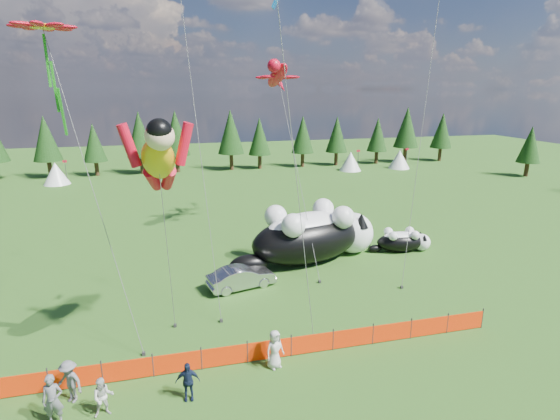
{
  "coord_description": "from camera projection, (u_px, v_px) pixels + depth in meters",
  "views": [
    {
      "loc": [
        -3.69,
        -19.65,
        11.68
      ],
      "look_at": [
        2.23,
        4.0,
        4.92
      ],
      "focal_mm": 28.0,
      "sensor_mm": 36.0,
      "label": 1
    }
  ],
  "objects": [
    {
      "name": "superhero_kite",
      "position": [
        159.0,
        159.0,
        17.92
      ],
      "size": [
        4.14,
        4.51,
        11.0
      ],
      "color": "#DEA60B",
      "rests_on": "ground"
    },
    {
      "name": "spectator_b",
      "position": [
        103.0,
        397.0,
        16.0
      ],
      "size": [
        0.81,
        0.54,
        1.55
      ],
      "primitive_type": "imported",
      "rotation": [
        0.0,
        0.0,
        0.13
      ],
      "color": "beige",
      "rests_on": "ground"
    },
    {
      "name": "car",
      "position": [
        241.0,
        277.0,
        26.42
      ],
      "size": [
        4.37,
        2.4,
        1.37
      ],
      "primitive_type": "imported",
      "rotation": [
        0.0,
        0.0,
        1.81
      ],
      "color": "#BBBBC0",
      "rests_on": "ground"
    },
    {
      "name": "spectator_d",
      "position": [
        70.0,
        382.0,
        16.69
      ],
      "size": [
        1.27,
        1.14,
        1.76
      ],
      "primitive_type": "imported",
      "rotation": [
        0.0,
        0.0,
        -0.62
      ],
      "color": "slate",
      "rests_on": "ground"
    },
    {
      "name": "festival_tents",
      "position": [
        278.0,
        164.0,
        61.95
      ],
      "size": [
        50.0,
        3.2,
        2.8
      ],
      "primitive_type": null,
      "color": "white",
      "rests_on": "ground"
    },
    {
      "name": "safety_fence",
      "position": [
        270.0,
        349.0,
        19.42
      ],
      "size": [
        22.06,
        0.06,
        1.1
      ],
      "color": "#262626",
      "rests_on": "ground"
    },
    {
      "name": "spectator_e",
      "position": [
        275.0,
        349.0,
        18.78
      ],
      "size": [
        1.0,
        0.83,
        1.75
      ],
      "primitive_type": "imported",
      "rotation": [
        0.0,
        0.0,
        0.38
      ],
      "color": "beige",
      "rests_on": "ground"
    },
    {
      "name": "flower_kite",
      "position": [
        43.0,
        31.0,
        19.54
      ],
      "size": [
        5.13,
        6.31,
        15.35
      ],
      "color": "red",
      "rests_on": "ground"
    },
    {
      "name": "cat_small",
      "position": [
        403.0,
        241.0,
        32.43
      ],
      "size": [
        4.76,
        2.12,
        1.72
      ],
      "rotation": [
        0.0,
        0.0,
        -0.13
      ],
      "color": "black",
      "rests_on": "ground"
    },
    {
      "name": "spectator_c",
      "position": [
        188.0,
        381.0,
        16.83
      ],
      "size": [
        0.97,
        0.56,
        1.6
      ],
      "primitive_type": "imported",
      "rotation": [
        0.0,
        0.0,
        -0.09
      ],
      "color": "#141E38",
      "rests_on": "ground"
    },
    {
      "name": "cat_large",
      "position": [
        314.0,
        234.0,
        30.39
      ],
      "size": [
        11.04,
        5.88,
        4.05
      ],
      "rotation": [
        0.0,
        0.0,
        0.25
      ],
      "color": "black",
      "rests_on": "ground"
    },
    {
      "name": "diamond_kite_a",
      "position": [
        181.0,
        0.0,
        22.5
      ],
      "size": [
        1.64,
        5.22,
        17.91
      ],
      "color": "blue",
      "rests_on": "ground"
    },
    {
      "name": "tree_line",
      "position": [
        197.0,
        144.0,
        63.35
      ],
      "size": [
        90.0,
        4.0,
        8.0
      ],
      "primitive_type": null,
      "color": "black",
      "rests_on": "ground"
    },
    {
      "name": "ground",
      "position": [
        257.0,
        325.0,
        22.35
      ],
      "size": [
        160.0,
        160.0,
        0.0
      ],
      "primitive_type": "plane",
      "color": "#153C0B",
      "rests_on": "ground"
    },
    {
      "name": "spectator_a",
      "position": [
        53.0,
        400.0,
        15.54
      ],
      "size": [
        0.75,
        0.51,
        1.98
      ],
      "primitive_type": "imported",
      "rotation": [
        0.0,
        0.0,
        -0.06
      ],
      "color": "slate",
      "rests_on": "ground"
    },
    {
      "name": "diamond_kite_c",
      "position": [
        279.0,
        18.0,
        17.06
      ],
      "size": [
        2.08,
        1.08,
        15.82
      ],
      "color": "blue",
      "rests_on": "ground"
    },
    {
      "name": "gecko_kite",
      "position": [
        277.0,
        76.0,
        33.85
      ],
      "size": [
        3.24,
        13.98,
        16.47
      ],
      "color": "red",
      "rests_on": "ground"
    }
  ]
}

